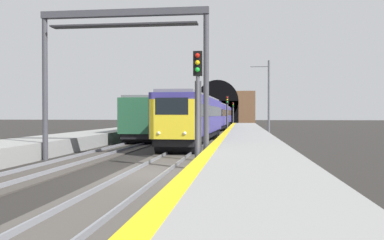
{
  "coord_description": "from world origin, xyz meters",
  "views": [
    {
      "loc": [
        -16.07,
        -3.7,
        2.43
      ],
      "look_at": [
        12.9,
        -0.16,
        2.02
      ],
      "focal_mm": 38.4,
      "sensor_mm": 36.0,
      "label": 1
    }
  ],
  "objects_px": {
    "railway_signal_mid": "(227,110)",
    "train_adjacent_platform": "(183,116)",
    "railway_signal_near": "(198,99)",
    "railway_signal_far": "(233,111)",
    "train_main_approaching": "(212,116)",
    "catenary_mast_near": "(269,99)",
    "overhead_signal_gantry": "(124,48)"
  },
  "relations": [
    {
      "from": "catenary_mast_near",
      "to": "train_adjacent_platform",
      "type": "bearing_deg",
      "value": 32.51
    },
    {
      "from": "railway_signal_near",
      "to": "train_main_approaching",
      "type": "bearing_deg",
      "value": -176.94
    },
    {
      "from": "railway_signal_near",
      "to": "railway_signal_mid",
      "type": "distance_m",
      "value": 35.53
    },
    {
      "from": "overhead_signal_gantry",
      "to": "catenary_mast_near",
      "type": "distance_m",
      "value": 22.42
    },
    {
      "from": "train_main_approaching",
      "to": "railway_signal_far",
      "type": "bearing_deg",
      "value": 178.68
    },
    {
      "from": "catenary_mast_near",
      "to": "railway_signal_near",
      "type": "bearing_deg",
      "value": 169.33
    },
    {
      "from": "train_adjacent_platform",
      "to": "railway_signal_mid",
      "type": "relative_size",
      "value": 11.63
    },
    {
      "from": "railway_signal_far",
      "to": "overhead_signal_gantry",
      "type": "relative_size",
      "value": 0.57
    },
    {
      "from": "railway_signal_near",
      "to": "railway_signal_mid",
      "type": "bearing_deg",
      "value": -180.0
    },
    {
      "from": "train_adjacent_platform",
      "to": "railway_signal_far",
      "type": "bearing_deg",
      "value": -14.03
    },
    {
      "from": "catenary_mast_near",
      "to": "overhead_signal_gantry",
      "type": "bearing_deg",
      "value": 157.19
    },
    {
      "from": "railway_signal_far",
      "to": "train_main_approaching",
      "type": "bearing_deg",
      "value": -2.89
    },
    {
      "from": "railway_signal_mid",
      "to": "railway_signal_far",
      "type": "bearing_deg",
      "value": -180.0
    },
    {
      "from": "train_adjacent_platform",
      "to": "railway_signal_near",
      "type": "distance_m",
      "value": 41.56
    },
    {
      "from": "train_main_approaching",
      "to": "railway_signal_far",
      "type": "height_order",
      "value": "railway_signal_far"
    },
    {
      "from": "railway_signal_mid",
      "to": "catenary_mast_near",
      "type": "relative_size",
      "value": 0.62
    },
    {
      "from": "railway_signal_near",
      "to": "railway_signal_far",
      "type": "bearing_deg",
      "value": -180.0
    },
    {
      "from": "railway_signal_mid",
      "to": "railway_signal_far",
      "type": "xyz_separation_m",
      "value": [
        34.96,
        0.0,
        0.11
      ]
    },
    {
      "from": "train_main_approaching",
      "to": "catenary_mast_near",
      "type": "height_order",
      "value": "catenary_mast_near"
    },
    {
      "from": "railway_signal_far",
      "to": "catenary_mast_near",
      "type": "height_order",
      "value": "catenary_mast_near"
    },
    {
      "from": "train_main_approaching",
      "to": "railway_signal_mid",
      "type": "relative_size",
      "value": 11.9
    },
    {
      "from": "railway_signal_near",
      "to": "overhead_signal_gantry",
      "type": "height_order",
      "value": "overhead_signal_gantry"
    },
    {
      "from": "train_main_approaching",
      "to": "overhead_signal_gantry",
      "type": "distance_m",
      "value": 31.37
    },
    {
      "from": "overhead_signal_gantry",
      "to": "catenary_mast_near",
      "type": "xyz_separation_m",
      "value": [
        20.59,
        -8.66,
        -1.87
      ]
    },
    {
      "from": "train_adjacent_platform",
      "to": "railway_signal_mid",
      "type": "height_order",
      "value": "railway_signal_mid"
    },
    {
      "from": "railway_signal_mid",
      "to": "train_adjacent_platform",
      "type": "bearing_deg",
      "value": -130.08
    },
    {
      "from": "train_adjacent_platform",
      "to": "overhead_signal_gantry",
      "type": "height_order",
      "value": "overhead_signal_gantry"
    },
    {
      "from": "railway_signal_mid",
      "to": "catenary_mast_near",
      "type": "bearing_deg",
      "value": 20.81
    },
    {
      "from": "train_main_approaching",
      "to": "railway_signal_near",
      "type": "bearing_deg",
      "value": 4.62
    },
    {
      "from": "train_adjacent_platform",
      "to": "catenary_mast_near",
      "type": "xyz_separation_m",
      "value": [
        -17.28,
        -11.01,
        1.73
      ]
    },
    {
      "from": "railway_signal_near",
      "to": "catenary_mast_near",
      "type": "xyz_separation_m",
      "value": [
        23.75,
        -4.48,
        0.87
      ]
    },
    {
      "from": "catenary_mast_near",
      "to": "railway_signal_mid",
      "type": "bearing_deg",
      "value": 20.81
    }
  ]
}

